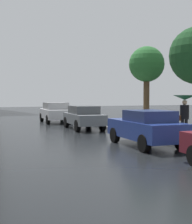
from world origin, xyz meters
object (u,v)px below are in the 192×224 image
at_px(car_white_mid_road, 56,112).
at_px(street_tree_mid, 147,66).
at_px(car_grey_far_ahead, 83,117).
at_px(pedestrian_with_umbrella_near, 185,105).
at_px(car_blue_near_kerb, 146,127).

relative_size(car_white_mid_road, street_tree_mid, 0.81).
relative_size(car_grey_far_ahead, street_tree_mid, 0.80).
height_order(car_white_mid_road, pedestrian_with_umbrella_near, pedestrian_with_umbrella_near).
bearing_deg(street_tree_mid, car_blue_near_kerb, -122.43).
xyz_separation_m(car_white_mid_road, street_tree_mid, (4.26, -6.02, 3.13)).
relative_size(car_grey_far_ahead, pedestrian_with_umbrella_near, 2.19).
bearing_deg(street_tree_mid, car_grey_far_ahead, 171.00).
distance_m(car_blue_near_kerb, street_tree_mid, 8.15).
distance_m(car_white_mid_road, car_grey_far_ahead, 5.39).
bearing_deg(car_grey_far_ahead, pedestrian_with_umbrella_near, -64.98).
relative_size(car_blue_near_kerb, pedestrian_with_umbrella_near, 2.11).
bearing_deg(car_grey_far_ahead, car_blue_near_kerb, -85.67).
relative_size(car_blue_near_kerb, car_grey_far_ahead, 0.96).
xyz_separation_m(car_blue_near_kerb, street_tree_mid, (4.02, 6.33, 3.19)).
bearing_deg(street_tree_mid, car_white_mid_road, 125.29).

